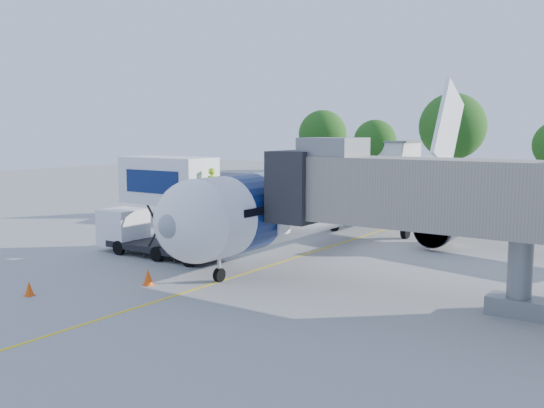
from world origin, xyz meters
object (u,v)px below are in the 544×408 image
Objects in this scene: aircraft at (356,193)px; catering_hiloader at (160,207)px; jet_bridge at (407,194)px; ground_tug at (142,300)px.

catering_hiloader is (-6.26, -11.12, -0.18)m from aircraft.
aircraft is 12.77m from catering_hiloader.
jet_bridge is at bearing 0.01° from catering_hiloader.
catering_hiloader is at bearing 125.19° from ground_tug.
catering_hiloader reaches higher than ground_tug.
aircraft is 13.77m from jet_bridge.
catering_hiloader is at bearing -119.37° from aircraft.
jet_bridge reaches higher than catering_hiloader.
catering_hiloader is 11.69m from ground_tug.
jet_bridge is 11.38m from ground_tug.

